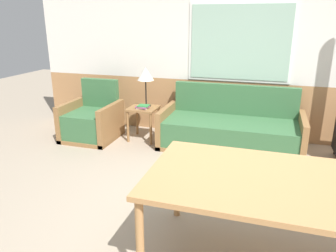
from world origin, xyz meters
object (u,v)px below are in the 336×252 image
at_px(couch, 230,131).
at_px(side_table, 143,114).
at_px(armchair, 92,122).
at_px(dining_table, 289,189).
at_px(table_lamp, 146,75).

bearing_deg(couch, side_table, -177.84).
height_order(armchair, side_table, armchair).
distance_m(armchair, side_table, 0.85).
relative_size(couch, armchair, 2.25).
height_order(couch, armchair, armchair).
xyz_separation_m(armchair, dining_table, (2.88, -2.19, 0.42)).
distance_m(couch, armchair, 2.20).
xyz_separation_m(side_table, dining_table, (2.07, -2.39, 0.28)).
bearing_deg(armchair, couch, 5.94).
xyz_separation_m(armchair, table_lamp, (0.84, 0.28, 0.75)).
distance_m(armchair, table_lamp, 1.16).
relative_size(couch, table_lamp, 3.35).
relative_size(side_table, table_lamp, 0.86).
distance_m(couch, dining_table, 2.58).
bearing_deg(armchair, side_table, 13.19).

